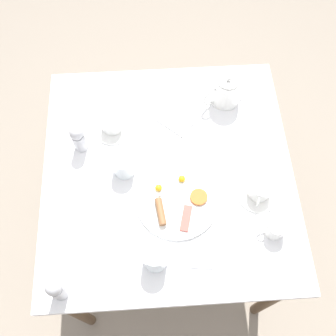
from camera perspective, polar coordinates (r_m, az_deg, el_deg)
The scene contains 16 objects.
ground_plane at distance 2.14m, azimuth 0.00°, elevation -9.37°, with size 8.00×8.00×0.00m, color gray.
table at distance 1.50m, azimuth 0.00°, elevation -1.79°, with size 0.90×0.93×0.77m.
breakfast_plate at distance 1.37m, azimuth 1.28°, elevation -4.62°, with size 0.29×0.29×0.04m.
teapot_near at distance 1.55m, azimuth 8.41°, elevation 11.09°, with size 0.19×0.11×0.14m.
teacup_with_saucer_left at distance 1.40m, azimuth 13.13°, elevation -3.14°, with size 0.15×0.15×0.07m.
teacup_with_saucer_right at distance 1.50m, azimuth -8.11°, elevation 6.35°, with size 0.15×0.15×0.07m.
water_glass_tall at distance 1.39m, azimuth -6.48°, elevation 0.45°, with size 0.08×0.08×0.09m.
water_glass_short at distance 1.26m, azimuth -1.89°, elevation -12.82°, with size 0.08×0.08×0.10m.
creamer_jug at distance 1.35m, azimuth 15.30°, elevation -8.41°, with size 0.09×0.07×0.07m.
pepper_grinder at distance 1.27m, azimuth -15.88°, elevation -16.56°, with size 0.05×0.05×0.13m.
salt_grinder at distance 1.45m, azimuth -12.88°, elevation 4.28°, with size 0.05×0.05×0.13m.
napkin_folded at distance 1.52m, azimuth 1.15°, elevation 6.89°, with size 0.15×0.15×0.01m.
fork_by_plate at distance 1.62m, azimuth -12.51°, elevation 9.82°, with size 0.06×0.19×0.00m.
knife_by_plate at distance 1.37m, azimuth -10.33°, elevation -7.53°, with size 0.02×0.21×0.00m.
spoon_for_tea at distance 1.31m, azimuth 5.85°, elevation -14.10°, with size 0.15×0.03×0.00m.
fork_spare at distance 1.48m, azimuth 7.04°, elevation 3.16°, with size 0.16×0.08×0.00m.
Camera 1 is at (0.04, 0.62, 2.05)m, focal length 42.00 mm.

